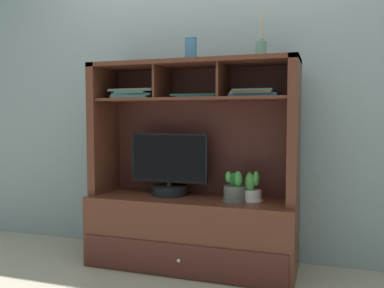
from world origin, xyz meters
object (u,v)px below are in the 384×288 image
Objects in this scene: potted_orchid at (235,190)px; magazine_stack_right at (134,94)px; magazine_stack_centre at (254,93)px; diffuser_bottle at (261,50)px; magazine_stack_left at (198,96)px; media_console at (192,207)px; tv_monitor at (169,170)px; potted_fern at (252,189)px; ceramic_vase at (191,49)px.

magazine_stack_right is at bearing 178.55° from potted_orchid.
diffuser_bottle is at bearing 67.08° from magazine_stack_centre.
magazine_stack_left is at bearing 166.94° from magazine_stack_centre.
magazine_stack_right is (-0.43, -0.03, 0.80)m from media_console.
magazine_stack_left reaches higher than potted_orchid.
potted_fern is (0.60, -0.01, -0.10)m from tv_monitor.
magazine_stack_left is at bearing 62.28° from media_console.
ceramic_vase is at bearing -106.93° from magazine_stack_left.
media_console is at bearing -178.10° from diffuser_bottle.
diffuser_bottle is at bearing 23.48° from potted_fern.
magazine_stack_left is 1.16× the size of magazine_stack_centre.
diffuser_bottle is at bearing 5.87° from ceramic_vase.
magazine_stack_right is at bearing -175.76° from media_console.
magazine_stack_left is 0.43m from magazine_stack_centre.
tv_monitor is 1.04m from diffuser_bottle.
magazine_stack_right reaches higher than tv_monitor.
magazine_stack_left is 2.32× the size of ceramic_vase.
potted_fern is (0.42, -0.01, 0.15)m from media_console.
magazine_stack_left is at bearing 9.64° from magazine_stack_right.
ceramic_vase reaches higher than potted_orchid.
magazine_stack_centre is (0.62, -0.06, 0.54)m from tv_monitor.
media_console is at bearing -2.45° from tv_monitor.
media_console reaches higher than potted_orchid.
magazine_stack_left is (-0.40, 0.05, 0.63)m from potted_fern.
tv_monitor is at bearing 167.27° from ceramic_vase.
potted_fern is 0.64× the size of diffuser_bottle.
potted_orchid is 0.70m from magazine_stack_left.
potted_orchid is 0.99m from magazine_stack_right.
tv_monitor is 0.56m from magazine_stack_left.
ceramic_vase is at bearing -176.32° from potted_fern.
diffuser_bottle reaches higher than magazine_stack_right.
ceramic_vase is (0.18, -0.04, 0.84)m from tv_monitor.
media_console is 7.11× the size of potted_orchid.
magazine_stack_right reaches higher than magazine_stack_centre.
magazine_stack_centre is at bearing -13.06° from magazine_stack_left.
tv_monitor is 1.57× the size of magazine_stack_left.
media_console is 7.15× the size of potted_fern.
tv_monitor is 1.83× the size of diffuser_bottle.
potted_fern is 1.03m from ceramic_vase.
ceramic_vase reaches higher than potted_fern.
potted_fern is at bearing -0.77° from media_console.
magazine_stack_right is at bearing 179.89° from ceramic_vase.
diffuser_bottle is (0.44, -0.03, 0.30)m from magazine_stack_left.
magazine_stack_centre reaches higher than potted_orchid.
magazine_stack_centre is 0.87m from magazine_stack_right.
diffuser_bottle reaches higher than media_console.
diffuser_bottle reaches higher than tv_monitor.
magazine_stack_right is at bearing -176.98° from diffuser_bottle.
diffuser_bottle reaches higher than magazine_stack_centre.
magazine_stack_left is (-0.29, 0.10, 0.63)m from potted_orchid.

